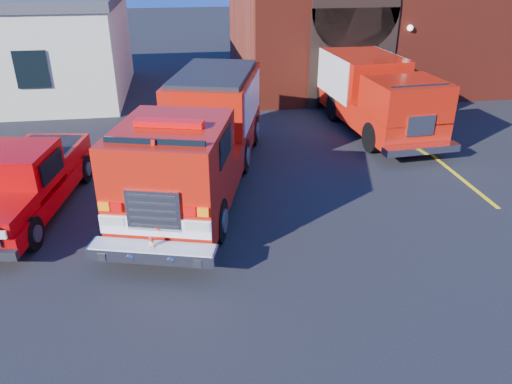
{
  "coord_description": "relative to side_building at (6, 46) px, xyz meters",
  "views": [
    {
      "loc": [
        -1.45,
        -10.88,
        6.1
      ],
      "look_at": [
        0.0,
        -1.2,
        1.3
      ],
      "focal_mm": 35.0,
      "sensor_mm": 36.0,
      "label": 1
    }
  ],
  "objects": [
    {
      "name": "side_building",
      "position": [
        0.0,
        0.0,
        0.0
      ],
      "size": [
        10.2,
        8.2,
        4.35
      ],
      "color": "beige",
      "rests_on": "ground"
    },
    {
      "name": "fire_engine",
      "position": [
        7.95,
        -10.77,
        -0.77
      ],
      "size": [
        4.8,
        9.32,
        2.77
      ],
      "color": "black",
      "rests_on": "ground"
    },
    {
      "name": "parking_stripe_far",
      "position": [
        15.5,
        -6.0,
        -2.2
      ],
      "size": [
        0.12,
        3.0,
        0.01
      ],
      "primitive_type": "cube",
      "color": "yellow",
      "rests_on": "ground"
    },
    {
      "name": "parking_stripe_near",
      "position": [
        15.5,
        -12.0,
        -2.2
      ],
      "size": [
        0.12,
        3.0,
        0.01
      ],
      "primitive_type": "cube",
      "color": "yellow",
      "rests_on": "ground"
    },
    {
      "name": "parking_stripe_mid",
      "position": [
        15.5,
        -9.0,
        -2.2
      ],
      "size": [
        0.12,
        3.0,
        0.01
      ],
      "primitive_type": "cube",
      "color": "yellow",
      "rests_on": "ground"
    },
    {
      "name": "secondary_truck",
      "position": [
        14.44,
        -6.42,
        -0.83
      ],
      "size": [
        2.97,
        7.91,
        2.52
      ],
      "color": "black",
      "rests_on": "ground"
    },
    {
      "name": "ground",
      "position": [
        9.0,
        -13.0,
        -2.2
      ],
      "size": [
        100.0,
        100.0,
        0.0
      ],
      "primitive_type": "plane",
      "color": "black",
      "rests_on": "ground"
    },
    {
      "name": "pickup_truck",
      "position": [
        3.45,
        -11.8,
        -1.35
      ],
      "size": [
        2.82,
        5.74,
        1.8
      ],
      "color": "black",
      "rests_on": "ground"
    }
  ]
}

